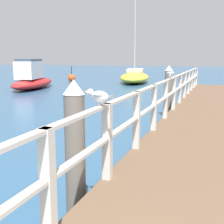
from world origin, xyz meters
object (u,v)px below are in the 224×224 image
object	(u,v)px
seagull_background	(170,74)
boat_2	(32,79)
channel_buoy	(72,78)
dock_piling_far	(168,92)
dock_piling_near	(75,150)
boat_4	(135,77)
seagull_foreground	(99,96)

from	to	relation	value
seagull_background	boat_2	bearing A→B (deg)	-72.03
boat_2	channel_buoy	bearing A→B (deg)	-100.80
boat_2	dock_piling_far	bearing A→B (deg)	131.97
dock_piling_far	seagull_background	distance (m)	2.29
dock_piling_near	dock_piling_far	distance (m)	7.75
dock_piling_far	seagull_background	bearing A→B (deg)	-79.74
seagull_background	boat_2	xyz separation A→B (m)	(-11.46, 9.62, -1.04)
channel_buoy	dock_piling_far	bearing A→B (deg)	-51.66
boat_4	channel_buoy	world-z (taller)	boat_4
boat_2	channel_buoy	world-z (taller)	boat_2
seagull_foreground	channel_buoy	size ratio (longest dim) A/B	0.33
dock_piling_near	boat_4	world-z (taller)	boat_4
boat_4	boat_2	bearing A→B (deg)	43.34
dock_piling_far	channel_buoy	world-z (taller)	dock_piling_far
dock_piling_far	seagull_background	xyz separation A→B (m)	(0.38, -2.12, 0.77)
seagull_background	dock_piling_far	bearing A→B (deg)	-111.75
seagull_foreground	dock_piling_far	bearing A→B (deg)	24.06
seagull_foreground	seagull_background	bearing A→B (deg)	21.19
boat_2	boat_4	distance (m)	9.62
seagull_foreground	channel_buoy	distance (m)	25.23
dock_piling_near	seagull_background	bearing A→B (deg)	86.09
seagull_foreground	boat_2	distance (m)	19.10
seagull_foreground	channel_buoy	bearing A→B (deg)	49.32
channel_buoy	seagull_foreground	bearing A→B (deg)	-61.99
dock_piling_far	seagull_background	size ratio (longest dim) A/B	4.58
seagull_foreground	seagull_background	size ratio (longest dim) A/B	1.07
channel_buoy	boat_4	bearing A→B (deg)	8.44
dock_piling_far	channel_buoy	distance (m)	18.48
dock_piling_near	boat_4	bearing A→B (deg)	103.49
seagull_foreground	boat_2	size ratio (longest dim) A/B	0.07
dock_piling_near	boat_4	xyz separation A→B (m)	(-5.54, 23.11, -0.47)
boat_2	boat_4	bearing A→B (deg)	-139.05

